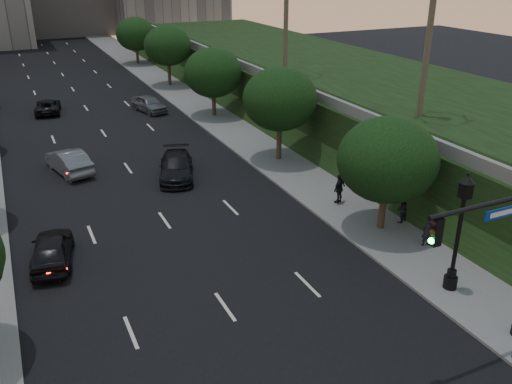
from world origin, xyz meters
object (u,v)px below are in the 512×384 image
street_lamp (458,238)px  pedestrian_a (427,232)px  pedestrian_c (339,188)px  sedan_mid_left (69,161)px  pedestrian_b (401,209)px  sedan_far_right (149,104)px  sedan_near_right (176,167)px  sedan_near_left (52,249)px  sedan_far_left (48,106)px

street_lamp → pedestrian_a: 4.20m
pedestrian_a → pedestrian_c: pedestrian_c is taller
street_lamp → pedestrian_a: bearing=64.8°
sedan_mid_left → pedestrian_b: 22.13m
sedan_far_right → sedan_mid_left: bearing=-138.9°
sedan_near_right → sedan_far_right: 17.43m
sedan_mid_left → pedestrian_c: (13.76, -12.28, 0.25)m
street_lamp → pedestrian_b: 6.70m
sedan_near_right → pedestrian_c: pedestrian_c is taller
sedan_near_left → sedan_mid_left: size_ratio=0.92×
sedan_near_right → sedan_far_right: sedan_near_right is taller
pedestrian_c → sedan_far_right: bearing=-103.4°
street_lamp → pedestrian_b: bearing=70.4°
street_lamp → sedan_near_left: street_lamp is taller
sedan_near_right → pedestrian_b: pedestrian_b is taller
street_lamp → pedestrian_a: size_ratio=3.69×
sedan_near_left → sedan_near_right: bearing=-126.7°
sedan_near_left → sedan_near_right: 11.90m
pedestrian_b → pedestrian_c: (-1.66, 3.60, 0.12)m
street_lamp → sedan_near_right: 19.33m
sedan_near_left → sedan_far_right: bearing=-103.9°
street_lamp → sedan_mid_left: size_ratio=1.15×
street_lamp → sedan_near_right: size_ratio=1.06×
sedan_near_right → pedestrian_a: pedestrian_a is taller
street_lamp → pedestrian_b: size_ratio=3.61×
pedestrian_b → pedestrian_a: bearing=62.0°
sedan_near_left → sedan_far_right: sedan_near_left is taller
sedan_near_left → sedan_far_left: 29.00m
sedan_near_left → pedestrian_a: (17.25, -6.40, 0.14)m
sedan_mid_left → sedan_near_right: bearing=134.0°
sedan_far_right → pedestrian_b: pedestrian_b is taller
pedestrian_b → sedan_mid_left: bearing=-62.1°
sedan_mid_left → sedan_far_left: size_ratio=1.05×
sedan_mid_left → sedan_far_right: sedan_mid_left is taller
sedan_far_left → sedan_far_right: sedan_far_right is taller
sedan_near_right → pedestrian_b: 14.93m
pedestrian_b → street_lamp: bearing=54.1°
sedan_far_left → pedestrian_a: pedestrian_a is taller
pedestrian_a → sedan_far_left: bearing=-62.5°
sedan_far_right → pedestrian_a: bearing=-94.0°
sedan_far_left → pedestrian_a: size_ratio=3.07×
sedan_far_right → pedestrian_c: bearing=-94.0°
pedestrian_a → sedan_far_right: bearing=-74.6°
sedan_far_left → pedestrian_c: bearing=123.4°
pedestrian_b → pedestrian_c: 3.97m
sedan_far_right → pedestrian_b: (6.37, -29.07, 0.16)m
street_lamp → sedan_far_left: bearing=108.5°
pedestrian_c → sedan_near_right: bearing=-71.9°
sedan_mid_left → sedan_far_left: sedan_mid_left is taller
sedan_near_right → street_lamp: bearing=-51.0°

